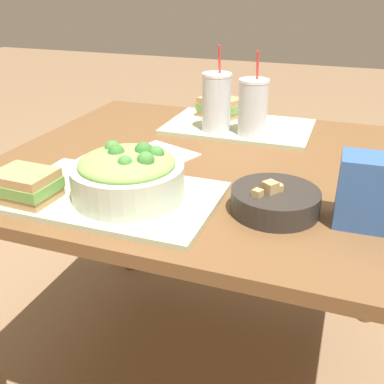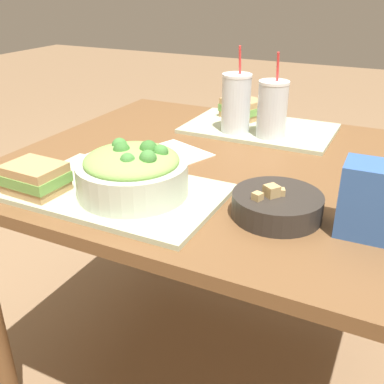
% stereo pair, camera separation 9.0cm
% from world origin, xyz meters
% --- Properties ---
extents(ground_plane, '(12.00, 12.00, 0.00)m').
position_xyz_m(ground_plane, '(0.00, 0.00, 0.00)').
color(ground_plane, '#846647').
extents(dining_table, '(1.11, 0.97, 0.74)m').
position_xyz_m(dining_table, '(0.00, 0.00, 0.64)').
color(dining_table, brown).
rests_on(dining_table, ground_plane).
extents(tray_near, '(0.46, 0.29, 0.01)m').
position_xyz_m(tray_near, '(-0.13, -0.30, 0.75)').
color(tray_near, '#B2BC99').
rests_on(tray_near, dining_table).
extents(tray_far, '(0.46, 0.29, 0.01)m').
position_xyz_m(tray_far, '(0.00, 0.30, 0.75)').
color(tray_far, '#B2BC99').
rests_on(tray_far, dining_table).
extents(salad_bowl, '(0.24, 0.24, 0.12)m').
position_xyz_m(salad_bowl, '(-0.09, -0.29, 0.80)').
color(salad_bowl, beige).
rests_on(salad_bowl, tray_near).
extents(soup_bowl, '(0.18, 0.18, 0.07)m').
position_xyz_m(soup_bowl, '(0.21, -0.24, 0.77)').
color(soup_bowl, '#2D2823').
rests_on(soup_bowl, dining_table).
extents(sandwich_near, '(0.13, 0.10, 0.06)m').
position_xyz_m(sandwich_near, '(-0.29, -0.38, 0.78)').
color(sandwich_near, tan).
rests_on(sandwich_near, tray_near).
extents(baguette_near, '(0.12, 0.10, 0.06)m').
position_xyz_m(baguette_near, '(-0.16, -0.18, 0.78)').
color(baguette_near, '#DBBC84').
rests_on(baguette_near, tray_near).
extents(sandwich_far, '(0.16, 0.14, 0.06)m').
position_xyz_m(sandwich_far, '(-0.09, 0.37, 0.78)').
color(sandwich_far, tan).
rests_on(sandwich_far, tray_far).
extents(drink_cup_dark, '(0.09, 0.09, 0.26)m').
position_xyz_m(drink_cup_dark, '(-0.05, 0.22, 0.83)').
color(drink_cup_dark, silver).
rests_on(drink_cup_dark, tray_far).
extents(drink_cup_red, '(0.09, 0.09, 0.25)m').
position_xyz_m(drink_cup_red, '(0.06, 0.22, 0.83)').
color(drink_cup_red, silver).
rests_on(drink_cup_red, tray_far).
extents(chip_bag, '(0.16, 0.09, 0.14)m').
position_xyz_m(chip_bag, '(0.41, -0.23, 0.81)').
color(chip_bag, '#335BA3').
rests_on(chip_bag, dining_table).
extents(napkin_folded, '(0.21, 0.18, 0.00)m').
position_xyz_m(napkin_folded, '(-0.14, 0.00, 0.74)').
color(napkin_folded, silver).
rests_on(napkin_folded, dining_table).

